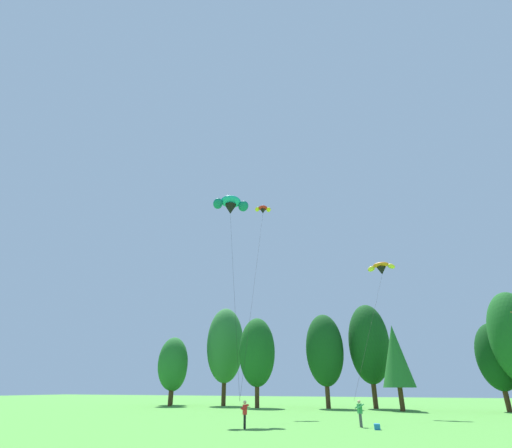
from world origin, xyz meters
name	(u,v)px	position (x,y,z in m)	size (l,w,h in m)	color
treeline_tree_a	(174,368)	(-29.51, 55.39, 5.34)	(4.18, 4.18, 8.82)	#472D19
treeline_tree_b	(173,364)	(-27.30, 51.73, 5.75)	(4.36, 4.36, 9.50)	#472D19
treeline_tree_c	(225,345)	(-20.68, 55.66, 8.52)	(5.60, 5.60, 14.08)	#472D19
treeline_tree_d	(257,352)	(-13.94, 52.12, 7.02)	(4.93, 4.93, 11.60)	#472D19
treeline_tree_e	(325,350)	(-4.85, 53.96, 7.16)	(4.99, 4.99, 11.82)	#472D19
treeline_tree_f	(369,343)	(0.80, 56.04, 7.95)	(5.34, 5.34, 13.13)	#472D19
treeline_tree_g	(395,356)	(4.23, 51.10, 5.95)	(3.69, 3.69, 9.50)	#472D19
treeline_tree_h	(497,356)	(15.14, 54.03, 5.78)	(4.38, 4.38, 9.55)	#472D19
kite_flyer_near	(245,412)	(-4.46, 26.35, 1.00)	(0.75, 0.76, 1.69)	black
kite_flyer_mid	(360,411)	(2.45, 30.31, 1.00)	(0.73, 0.74, 1.69)	#4C4C51
parafoil_kite_high_teal	(231,205)	(-9.50, 33.54, 20.46)	(6.59, 8.94, 19.92)	teal
parafoil_kite_mid_orange	(381,268)	(4.40, 43.34, 14.62)	(3.80, 13.79, 13.69)	orange
parafoil_kite_far_red_yellow	(263,210)	(-9.00, 41.91, 23.50)	(5.29, 16.53, 22.48)	red
picnic_cooler	(377,427)	(3.62, 29.09, 0.17)	(0.52, 0.36, 0.34)	#1E70B7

